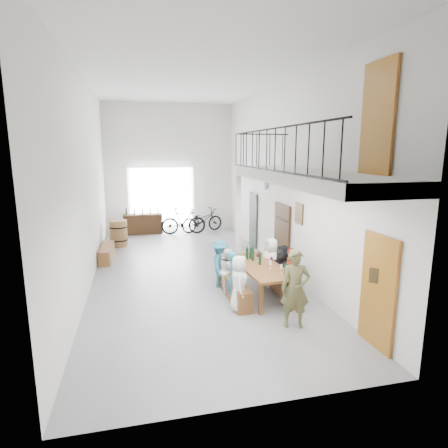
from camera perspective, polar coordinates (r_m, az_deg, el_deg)
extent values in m
plane|color=slate|center=(11.15, -5.05, -7.42)|extent=(12.00, 12.00, 0.00)
plane|color=white|center=(16.55, -8.25, 8.35)|extent=(5.50, 0.00, 5.50)
plane|color=white|center=(4.77, 4.83, 1.36)|extent=(5.50, 0.00, 5.50)
plane|color=white|center=(10.57, -20.32, 6.16)|extent=(0.00, 12.00, 12.00)
plane|color=white|center=(11.31, 8.73, 7.01)|extent=(0.00, 12.00, 12.00)
plane|color=white|center=(10.74, -5.59, 21.60)|extent=(12.00, 12.00, 0.00)
cube|color=white|center=(16.58, -9.47, 3.63)|extent=(2.80, 0.08, 2.80)
cube|color=#945C1A|center=(7.39, 22.40, -9.53)|extent=(0.06, 0.95, 2.10)
cube|color=#36200F|center=(11.28, 8.80, -2.01)|extent=(0.06, 1.10, 2.00)
cube|color=#303A2F|center=(13.86, 4.48, 0.58)|extent=(0.06, 0.80, 2.00)
cube|color=#945C1A|center=(7.29, 22.38, 14.65)|extent=(0.06, 0.90, 1.95)
cube|color=#3D2F18|center=(10.12, 11.38, 1.58)|extent=(0.04, 0.45, 0.55)
cylinder|color=white|center=(12.44, 6.45, 5.83)|extent=(0.04, 0.28, 0.28)
cube|color=silver|center=(8.07, 12.31, 6.99)|extent=(1.50, 5.60, 0.25)
cube|color=black|center=(7.77, 7.60, 14.23)|extent=(0.03, 5.60, 0.03)
cube|color=black|center=(7.77, 7.44, 8.11)|extent=(0.03, 5.60, 0.03)
cube|color=black|center=(10.63, 5.94, 13.45)|extent=(1.50, 0.03, 0.03)
cube|color=silver|center=(10.60, 2.14, -0.31)|extent=(0.14, 0.14, 2.88)
cube|color=brown|center=(9.25, 5.51, -6.44)|extent=(1.14, 2.42, 0.06)
cube|color=brown|center=(8.36, 5.64, -11.30)|extent=(0.09, 0.09, 0.73)
cube|color=brown|center=(8.69, 10.62, -10.54)|extent=(0.09, 0.09, 0.73)
cube|color=brown|center=(10.13, 1.09, -7.15)|extent=(0.09, 0.09, 0.73)
cube|color=brown|center=(10.40, 5.33, -6.69)|extent=(0.09, 0.09, 0.73)
cube|color=brown|center=(9.30, 1.48, -9.65)|extent=(0.35, 2.12, 0.49)
cube|color=brown|center=(9.54, 8.83, -9.51)|extent=(0.24, 1.76, 0.40)
cylinder|color=black|center=(9.23, 5.48, -5.14)|extent=(0.07, 0.07, 0.35)
cylinder|color=black|center=(9.73, 4.08, -4.26)|extent=(0.07, 0.07, 0.35)
cylinder|color=black|center=(9.83, 4.45, -4.10)|extent=(0.07, 0.07, 0.35)
cylinder|color=black|center=(9.56, 4.43, -4.55)|extent=(0.07, 0.07, 0.35)
cylinder|color=black|center=(9.66, 3.53, -4.37)|extent=(0.07, 0.07, 0.35)
cube|color=brown|center=(12.92, -17.43, -4.22)|extent=(0.42, 1.65, 0.46)
cylinder|color=brown|center=(14.53, -15.78, -1.37)|extent=(0.65, 0.65, 0.98)
cylinder|color=black|center=(14.59, -15.73, -2.31)|extent=(0.67, 0.67, 0.05)
cylinder|color=black|center=(14.48, -15.83, -0.42)|extent=(0.67, 0.67, 0.05)
cube|color=#36200F|center=(16.42, -12.26, 0.01)|extent=(1.64, 0.51, 0.86)
cylinder|color=black|center=(16.33, -14.67, 1.86)|extent=(0.06, 0.06, 0.28)
cylinder|color=black|center=(16.30, -13.51, 1.90)|extent=(0.06, 0.06, 0.28)
cylinder|color=black|center=(16.34, -12.35, 1.98)|extent=(0.06, 0.06, 0.28)
cylinder|color=black|center=(16.32, -11.18, 2.01)|extent=(0.06, 0.06, 0.28)
cylinder|color=black|center=(16.37, -10.04, 2.08)|extent=(0.06, 0.06, 0.28)
imported|color=white|center=(8.47, 2.32, -8.99)|extent=(0.55, 0.70, 1.27)
imported|color=teal|center=(8.87, 1.43, -8.08)|extent=(0.33, 0.47, 1.25)
imported|color=white|center=(9.55, 0.63, -7.06)|extent=(0.48, 0.58, 1.13)
imported|color=teal|center=(9.87, -0.60, -6.04)|extent=(0.70, 0.92, 1.26)
imported|color=#A02A1B|center=(9.09, 10.16, -7.58)|extent=(0.40, 0.80, 1.31)
imported|color=black|center=(9.54, 8.82, -6.81)|extent=(0.68, 1.22, 1.25)
imported|color=white|center=(10.00, 7.17, -5.79)|extent=(0.49, 0.68, 1.30)
imported|color=brown|center=(7.79, 10.81, -9.66)|extent=(0.67, 0.53, 1.62)
imported|color=#1F5422|center=(11.95, 6.47, -5.21)|extent=(0.43, 0.41, 0.38)
imported|color=black|center=(16.46, -3.36, 0.58)|extent=(2.07, 1.25, 1.03)
imported|color=black|center=(16.03, -6.21, 0.44)|extent=(1.91, 0.62, 1.13)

